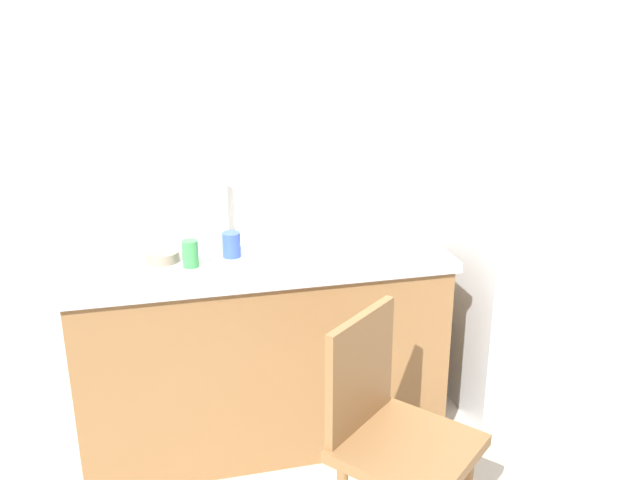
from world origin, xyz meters
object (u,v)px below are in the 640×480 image
terracotta_bowl (163,256)px  cup_green (190,254)px  chair (392,434)px  dish_tray (313,245)px  cup_blue (231,245)px  refrigerator (521,274)px

terracotta_bowl → cup_green: cup_green is taller
chair → cup_green: (-0.57, 0.74, 0.41)m
chair → terracotta_bowl: size_ratio=6.86×
chair → dish_tray: dish_tray is taller
chair → cup_blue: cup_blue is taller
dish_tray → terracotta_bowl: (-0.61, 0.02, -0.00)m
terracotta_bowl → cup_green: size_ratio=1.22×
dish_tray → terracotta_bowl: bearing=178.3°
dish_tray → cup_blue: (-0.34, 0.01, 0.03)m
chair → dish_tray: 0.90m
refrigerator → cup_green: bearing=-176.3°
chair → cup_blue: 1.00m
refrigerator → cup_blue: refrigerator is taller
refrigerator → cup_blue: (-1.34, -0.02, 0.27)m
terracotta_bowl → cup_blue: 0.27m
cup_green → dish_tray: bearing=7.6°
chair → dish_tray: bearing=54.4°
refrigerator → cup_green: 1.53m
dish_tray → cup_green: (-0.50, -0.07, 0.03)m
cup_blue → terracotta_bowl: bearing=177.7°
terracotta_bowl → cup_blue: bearing=-2.3°
terracotta_bowl → cup_blue: size_ratio=1.28×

